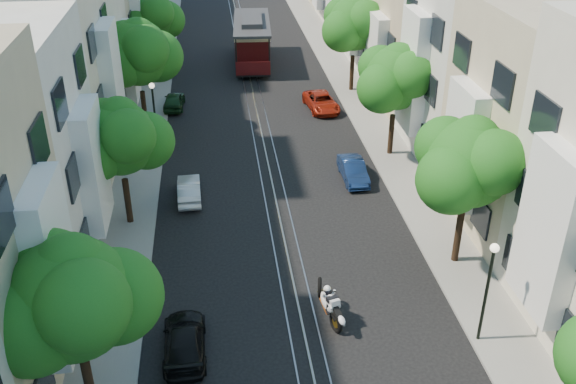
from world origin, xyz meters
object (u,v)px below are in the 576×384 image
object	(u,v)px
tree_e_c	(397,80)
tree_w_a	(74,301)
parked_car_e_mid	(353,170)
parked_car_e_far	(321,102)
parked_car_w_mid	(189,190)
cable_car	(252,38)
tree_e_d	(355,25)
parked_car_w_far	(174,101)
tree_w_d	(152,17)
sportbike_rider	(329,303)
tree_e_b	(470,165)
parked_car_w_near	(185,341)
lamp_west	(154,107)
tree_w_c	(139,54)
lamp_east	(489,278)
tree_w_b	(121,140)

from	to	relation	value
tree_e_c	tree_w_a	bearing A→B (deg)	-128.66
parked_car_e_mid	parked_car_e_far	size ratio (longest dim) A/B	0.85
tree_w_a	parked_car_w_mid	size ratio (longest dim) A/B	2.04
cable_car	parked_car_e_mid	size ratio (longest dim) A/B	2.76
tree_e_d	parked_car_w_far	bearing A→B (deg)	-171.45
tree_e_c	tree_w_d	xyz separation A→B (m)	(-14.40, 16.00, 0.00)
parked_car_e_far	tree_w_a	bearing A→B (deg)	-120.87
tree_w_a	sportbike_rider	distance (m)	9.81
tree_e_b	parked_car_w_mid	size ratio (longest dim) A/B	2.04
parked_car_w_far	tree_e_c	bearing A→B (deg)	147.93
tree_e_b	parked_car_w_near	world-z (taller)	tree_e_b
cable_car	parked_car_w_near	distance (m)	34.21
lamp_west	parked_car_e_mid	bearing A→B (deg)	-24.34
tree_e_c	parked_car_w_mid	size ratio (longest dim) A/B	1.99
tree_w_a	tree_w_d	distance (m)	34.00
tree_e_d	tree_w_d	xyz separation A→B (m)	(-14.40, 5.00, -0.27)
parked_car_e_mid	parked_car_w_near	distance (m)	15.26
lamp_west	parked_car_w_far	world-z (taller)	lamp_west
tree_w_c	lamp_east	xyz separation A→B (m)	(13.44, -20.98, -2.22)
tree_w_c	sportbike_rider	bearing A→B (deg)	-66.93
tree_e_d	parked_car_e_far	xyz separation A→B (m)	(-2.86, -3.40, -4.32)
lamp_west	parked_car_w_mid	size ratio (longest dim) A/B	1.27
cable_car	tree_e_b	bearing A→B (deg)	-73.56
lamp_west	sportbike_rider	distance (m)	17.91
tree_w_c	parked_car_w_far	xyz separation A→B (m)	(1.54, 4.07, -4.51)
tree_w_b	parked_car_e_far	xyz separation A→B (m)	(11.54, 13.60, -3.85)
parked_car_e_mid	parked_car_w_mid	size ratio (longest dim) A/B	1.03
cable_car	parked_car_e_far	world-z (taller)	cable_car
sportbike_rider	parked_car_e_far	bearing A→B (deg)	64.08
tree_e_c	parked_car_w_near	distance (m)	19.65
tree_e_c	lamp_east	world-z (taller)	tree_e_c
parked_car_w_mid	parked_car_w_near	bearing A→B (deg)	88.07
tree_e_d	parked_car_w_mid	distance (m)	19.40
tree_w_d	parked_car_e_mid	bearing A→B (deg)	-58.48
lamp_west	parked_car_w_mid	world-z (taller)	lamp_west
sportbike_rider	parked_car_w_far	xyz separation A→B (m)	(-6.63, 23.26, -0.31)
cable_car	parked_car_w_near	size ratio (longest dim) A/B	2.49
tree_e_c	cable_car	world-z (taller)	tree_e_c
parked_car_w_mid	cable_car	bearing A→B (deg)	-104.25
tree_e_b	tree_e_c	world-z (taller)	tree_e_b
tree_w_a	parked_car_w_far	distance (m)	27.43
tree_e_b	tree_e_c	bearing A→B (deg)	90.00
tree_w_a	sportbike_rider	xyz separation A→B (m)	(8.17, 3.81, -3.87)
cable_car	parked_car_e_mid	world-z (taller)	cable_car
tree_e_c	tree_w_d	distance (m)	21.53
tree_e_b	tree_w_a	distance (m)	16.01
tree_w_c	cable_car	distance (m)	15.83
tree_e_d	parked_car_e_mid	xyz separation A→B (m)	(-2.86, -13.82, -4.31)
tree_w_b	parked_car_w_mid	size ratio (longest dim) A/B	1.91
tree_w_a	tree_w_b	size ratio (longest dim) A/B	1.07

